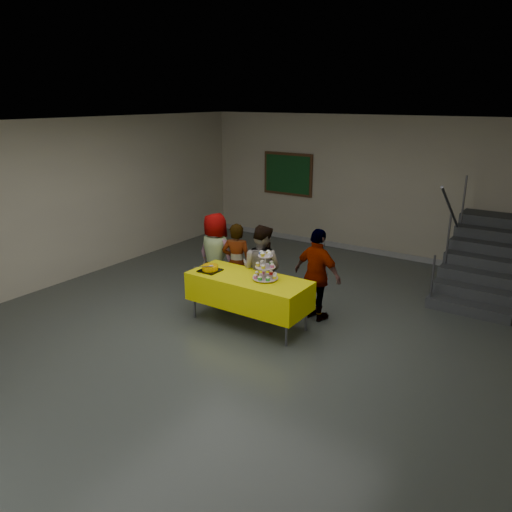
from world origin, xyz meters
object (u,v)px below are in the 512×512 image
Objects in this scene: bear_cake at (210,267)px; schoolchild_b at (237,263)px; schoolchild_c at (261,269)px; staircase at (488,263)px; bake_table at (249,290)px; schoolchild_a at (216,256)px; schoolchild_d at (317,275)px; cupcake_stand at (265,269)px; noticeboard at (288,174)px.

schoolchild_b is (-0.03, 0.73, -0.14)m from bear_cake.
bear_cake is at bearing 47.32° from schoolchild_c.
schoolchild_b is 4.58m from staircase.
bake_table is 1.26× the size of schoolchild_a.
staircase is at bearing -138.23° from schoolchild_a.
schoolchild_b is at bearing 16.25° from schoolchild_d.
schoolchild_b is (-0.68, 0.63, 0.13)m from bake_table.
schoolchild_c is (-0.38, 0.47, -0.21)m from cupcake_stand.
bear_cake is 0.28× the size of noticeboard.
noticeboard is (-1.87, 3.99, 0.87)m from schoolchild_c.
schoolchild_a is 1.02m from schoolchild_c.
staircase is (2.73, 3.68, -0.07)m from bake_table.
schoolchild_b reaches higher than bake_table.
schoolchild_d is 3.53m from staircase.
schoolchild_a reaches higher than bear_cake.
staircase is (2.84, 3.15, -0.24)m from schoolchild_c.
schoolchild_b is (-0.94, 0.58, -0.25)m from cupcake_stand.
schoolchild_a reaches higher than cupcake_stand.
schoolchild_b is at bearing -71.40° from noticeboard.
noticeboard reaches higher than schoolchild_c.
bear_cake is 0.26× the size of schoolchild_b.
noticeboard is (-1.33, 4.62, 0.77)m from bear_cake.
schoolchild_c is 4.49m from noticeboard.
bake_table is at bearing 100.04° from schoolchild_c.
schoolchild_d is 1.13× the size of noticeboard.
bear_cake is 0.24× the size of schoolchild_a.
cupcake_stand is 1.13m from schoolchild_b.
cupcake_stand is at bearing 10.81° from bake_table.
schoolchild_a is at bearing 122.74° from bear_cake.
schoolchild_c is 1.12× the size of noticeboard.
staircase is at bearing -112.42° from schoolchild_d.
schoolchild_c reaches higher than schoolchild_b.
bake_table is 4.22× the size of cupcake_stand.
schoolchild_c is 4.25m from staircase.
schoolchild_b is at bearing -138.12° from staircase.
staircase is (1.96, 2.93, -0.24)m from schoolchild_d.
noticeboard reaches higher than cupcake_stand.
staircase is at bearing 55.85° from cupcake_stand.
noticeboard is at bearing -94.24° from schoolchild_b.
staircase is at bearing 48.24° from bear_cake.
schoolchild_a is 4.07m from noticeboard.
bake_table is 1.09m from schoolchild_d.
cupcake_stand is 0.30× the size of schoolchild_d.
schoolchild_c is 0.99× the size of schoolchild_d.
bear_cake is at bearing 126.17° from schoolchild_a.
noticeboard is at bearing 116.78° from cupcake_stand.
schoolchild_a is at bearing 157.39° from cupcake_stand.
staircase is at bearing -134.26° from schoolchild_c.
cupcake_stand is 5.04m from noticeboard.
bear_cake is 0.88m from schoolchild_a.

